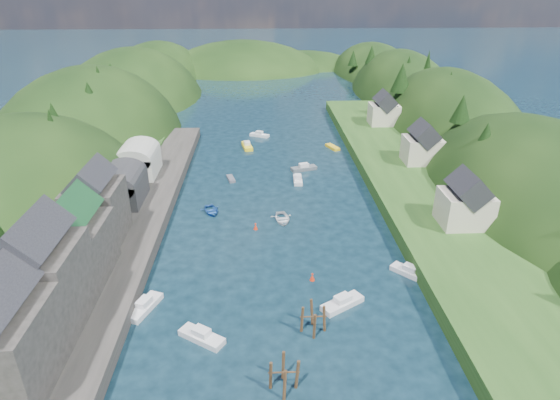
{
  "coord_description": "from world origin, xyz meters",
  "views": [
    {
      "loc": [
        -2.87,
        -38.47,
        35.59
      ],
      "look_at": [
        0.0,
        28.0,
        4.0
      ],
      "focal_mm": 30.0,
      "sensor_mm": 36.0,
      "label": 1
    }
  ],
  "objects_px": {
    "piling_cluster_far": "(313,321)",
    "channel_buoy_far": "(256,227)",
    "piling_cluster_near": "(284,377)",
    "channel_buoy_near": "(312,277)"
  },
  "relations": [
    {
      "from": "piling_cluster_near",
      "to": "channel_buoy_near",
      "type": "bearing_deg",
      "value": 75.32
    },
    {
      "from": "piling_cluster_near",
      "to": "piling_cluster_far",
      "type": "relative_size",
      "value": 1.02
    },
    {
      "from": "piling_cluster_far",
      "to": "channel_buoy_far",
      "type": "distance_m",
      "value": 24.54
    },
    {
      "from": "piling_cluster_far",
      "to": "channel_buoy_near",
      "type": "height_order",
      "value": "piling_cluster_far"
    },
    {
      "from": "piling_cluster_near",
      "to": "piling_cluster_far",
      "type": "height_order",
      "value": "piling_cluster_near"
    },
    {
      "from": "piling_cluster_near",
      "to": "channel_buoy_far",
      "type": "relative_size",
      "value": 3.6
    },
    {
      "from": "piling_cluster_far",
      "to": "piling_cluster_near",
      "type": "bearing_deg",
      "value": -114.69
    },
    {
      "from": "piling_cluster_near",
      "to": "channel_buoy_near",
      "type": "xyz_separation_m",
      "value": [
        4.6,
        17.56,
        -0.93
      ]
    },
    {
      "from": "piling_cluster_far",
      "to": "channel_buoy_far",
      "type": "bearing_deg",
      "value": 105.3
    },
    {
      "from": "piling_cluster_near",
      "to": "channel_buoy_far",
      "type": "xyz_separation_m",
      "value": [
        -2.83,
        31.59,
        -0.93
      ]
    }
  ]
}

